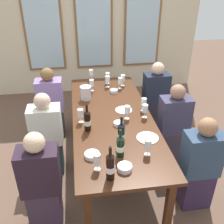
{
  "coord_description": "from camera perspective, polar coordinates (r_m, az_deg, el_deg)",
  "views": [
    {
      "loc": [
        -0.4,
        -2.75,
        2.38
      ],
      "look_at": [
        0.0,
        -0.0,
        0.79
      ],
      "focal_mm": 41.85,
      "sensor_mm": 36.0,
      "label": 1
    }
  ],
  "objects": [
    {
      "name": "ground_plane",
      "position": [
        3.65,
        -0.0,
        -10.81
      ],
      "size": [
        12.0,
        12.0,
        0.0
      ],
      "primitive_type": "plane",
      "color": "brown"
    },
    {
      "name": "back_wall_with_windows",
      "position": [
        5.28,
        -4.06,
        19.58
      ],
      "size": [
        4.17,
        0.1,
        2.9
      ],
      "color": "beige",
      "rests_on": "ground"
    },
    {
      "name": "dining_table",
      "position": [
        3.26,
        -0.0,
        -1.78
      ],
      "size": [
        0.97,
        2.44,
        0.74
      ],
      "color": "#452412",
      "rests_on": "ground"
    },
    {
      "name": "white_plate_0",
      "position": [
        2.84,
        7.76,
        -5.62
      ],
      "size": [
        0.24,
        0.24,
        0.01
      ],
      "primitive_type": "cylinder",
      "color": "white",
      "rests_on": "dining_table"
    },
    {
      "name": "white_plate_1",
      "position": [
        3.33,
        2.57,
        0.43
      ],
      "size": [
        0.21,
        0.21,
        0.01
      ],
      "primitive_type": "cylinder",
      "color": "white",
      "rests_on": "dining_table"
    },
    {
      "name": "metal_pitcher",
      "position": [
        3.59,
        -5.74,
        4.19
      ],
      "size": [
        0.16,
        0.16,
        0.19
      ],
      "color": "silver",
      "rests_on": "dining_table"
    },
    {
      "name": "wine_bottle_0",
      "position": [
        2.52,
        1.83,
        -7.47
      ],
      "size": [
        0.08,
        0.08,
        0.3
      ],
      "color": "black",
      "rests_on": "dining_table"
    },
    {
      "name": "wine_bottle_1",
      "position": [
        2.66,
        2.04,
        -4.85
      ],
      "size": [
        0.08,
        0.08,
        0.32
      ],
      "color": "black",
      "rests_on": "dining_table"
    },
    {
      "name": "wine_bottle_2",
      "position": [
        2.27,
        -0.38,
        -11.85
      ],
      "size": [
        0.08,
        0.08,
        0.34
      ],
      "color": "black",
      "rests_on": "dining_table"
    },
    {
      "name": "wine_bottle_3",
      "position": [
        2.9,
        -5.4,
        -1.89
      ],
      "size": [
        0.08,
        0.08,
        0.32
      ],
      "color": "black",
      "rests_on": "dining_table"
    },
    {
      "name": "tasting_bowl_0",
      "position": [
        2.42,
        2.8,
        -12.06
      ],
      "size": [
        0.14,
        0.14,
        0.05
      ],
      "primitive_type": "cylinder",
      "color": "white",
      "rests_on": "dining_table"
    },
    {
      "name": "tasting_bowl_1",
      "position": [
        3.02,
        1.41,
        -2.55
      ],
      "size": [
        0.11,
        0.11,
        0.04
      ],
      "primitive_type": "cylinder",
      "color": "white",
      "rests_on": "dining_table"
    },
    {
      "name": "tasting_bowl_2",
      "position": [
        2.57,
        -4.4,
        -9.34
      ],
      "size": [
        0.15,
        0.15,
        0.04
      ],
      "primitive_type": "cylinder",
      "color": "white",
      "rests_on": "dining_table"
    },
    {
      "name": "tasting_bowl_3",
      "position": [
        3.79,
        0.43,
        4.59
      ],
      "size": [
        0.11,
        0.11,
        0.05
      ],
      "primitive_type": "cylinder",
      "color": "white",
      "rests_on": "dining_table"
    },
    {
      "name": "wine_glass_0",
      "position": [
        3.15,
        7.24,
        0.66
      ],
      "size": [
        0.07,
        0.07,
        0.17
      ],
      "color": "white",
      "rests_on": "dining_table"
    },
    {
      "name": "wine_glass_1",
      "position": [
        2.37,
        -3.31,
        -10.27
      ],
      "size": [
        0.07,
        0.07,
        0.17
      ],
      "color": "white",
      "rests_on": "dining_table"
    },
    {
      "name": "wine_glass_2",
      "position": [
        3.1,
        3.34,
        0.38
      ],
      "size": [
        0.07,
        0.07,
        0.17
      ],
      "color": "white",
      "rests_on": "dining_table"
    },
    {
      "name": "wine_glass_3",
      "position": [
        3.82,
        -4.47,
        6.31
      ],
      "size": [
        0.07,
        0.07,
        0.17
      ],
      "color": "white",
      "rests_on": "dining_table"
    },
    {
      "name": "wine_glass_4",
      "position": [
        3.05,
        -6.89,
        -0.35
      ],
      "size": [
        0.07,
        0.07,
        0.17
      ],
      "color": "white",
      "rests_on": "dining_table"
    },
    {
      "name": "wine_glass_5",
      "position": [
        2.55,
        7.87,
        -7.11
      ],
      "size": [
        0.07,
        0.07,
        0.17
      ],
      "color": "white",
      "rests_on": "dining_table"
    },
    {
      "name": "wine_glass_6",
      "position": [
        3.3,
        6.97,
        2.08
      ],
      "size": [
        0.07,
        0.07,
        0.17
      ],
      "color": "white",
      "rests_on": "dining_table"
    },
    {
      "name": "wine_glass_7",
      "position": [
        3.98,
        2.4,
        7.38
      ],
      "size": [
        0.07,
        0.07,
        0.17
      ],
      "color": "white",
      "rests_on": "dining_table"
    },
    {
      "name": "wine_glass_8",
      "position": [
        4.06,
        -0.96,
        7.86
      ],
      "size": [
        0.07,
        0.07,
        0.17
      ],
      "color": "white",
      "rests_on": "dining_table"
    },
    {
      "name": "wine_glass_9",
      "position": [
        3.89,
        1.82,
        6.79
      ],
      "size": [
        0.07,
        0.07,
        0.17
      ],
      "color": "white",
      "rests_on": "dining_table"
    },
    {
      "name": "wine_glass_10",
      "position": [
        4.2,
        -4.6,
        8.45
      ],
      "size": [
        0.07,
        0.07,
        0.17
      ],
      "color": "white",
      "rests_on": "dining_table"
    },
    {
      "name": "wine_glass_11",
      "position": [
        3.94,
        -1.0,
        7.05
      ],
      "size": [
        0.07,
        0.07,
        0.17
      ],
      "color": "white",
      "rests_on": "dining_table"
    },
    {
      "name": "seated_person_0",
      "position": [
        4.02,
        -13.17,
        1.49
      ],
      "size": [
        0.38,
        0.24,
        1.11
      ],
      "color": "#34333C",
      "rests_on": "ground"
    },
    {
      "name": "seated_person_1",
      "position": [
        4.18,
        9.44,
        3.05
      ],
      "size": [
        0.38,
        0.24,
        1.11
      ],
      "color": "#28252E",
      "rests_on": "ground"
    },
    {
      "name": "seated_person_2",
      "position": [
        3.31,
        -13.95,
        -5.21
      ],
      "size": [
        0.38,
        0.24,
        1.11
      ],
      "color": "#233532",
      "rests_on": "ground"
    },
    {
      "name": "seated_person_3",
      "position": [
        3.51,
        13.23,
        -2.94
      ],
      "size": [
        0.38,
        0.24,
        1.11
      ],
      "color": "#3A313F",
      "rests_on": "ground"
    },
    {
      "name": "seated_person_4",
      "position": [
        2.7,
        -15.12,
        -14.84
      ],
      "size": [
        0.38,
        0.24,
        1.11
      ],
      "color": "#392A3D",
      "rests_on": "ground"
    },
    {
      "name": "seated_person_5",
      "position": [
        2.94,
        18.56,
        -11.19
      ],
      "size": [
        0.38,
        0.24,
        1.11
      ],
      "color": "#322240",
      "rests_on": "ground"
    }
  ]
}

